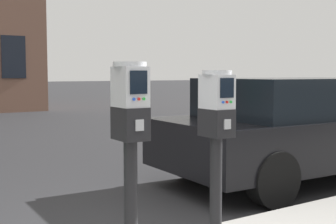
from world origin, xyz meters
TOP-DOWN VIEW (x-y plane):
  - parking_meter_near_kerb at (-0.42, -0.33)m, footprint 0.22×0.26m
  - parking_meter_twin_adjacent at (0.30, -0.33)m, footprint 0.22×0.26m
  - parked_car_red_compact at (3.37, 1.35)m, footprint 4.51×2.03m

SIDE VIEW (x-z plane):
  - parked_car_red_compact at x=3.37m, z-range 0.04..1.46m
  - parking_meter_twin_adjacent at x=0.30m, z-range 0.40..1.77m
  - parking_meter_near_kerb at x=-0.42m, z-range 0.41..1.83m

